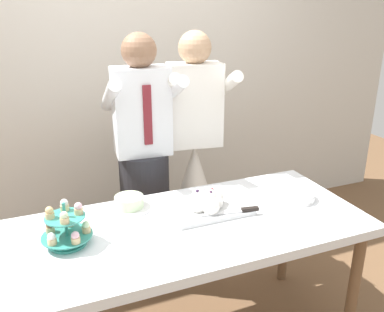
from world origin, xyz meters
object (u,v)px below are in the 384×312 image
(cupcake_stand, at_px, (66,228))
(person_groom, at_px, (144,178))
(person_bride, at_px, (195,190))
(dessert_table, at_px, (190,236))
(plate_stack, at_px, (297,196))
(main_cake_tray, at_px, (207,203))
(round_cake, at_px, (129,203))

(cupcake_stand, bearing_deg, person_groom, 50.32)
(person_bride, bearing_deg, cupcake_stand, -142.56)
(dessert_table, distance_m, plate_stack, 0.67)
(cupcake_stand, xyz_separation_m, main_cake_tray, (0.73, 0.06, -0.04))
(plate_stack, relative_size, person_groom, 0.12)
(cupcake_stand, height_order, person_bride, person_bride)
(cupcake_stand, bearing_deg, person_bride, 37.44)
(cupcake_stand, distance_m, main_cake_tray, 0.73)
(person_groom, relative_size, person_bride, 1.00)
(main_cake_tray, distance_m, person_bride, 0.71)
(main_cake_tray, bearing_deg, plate_stack, -8.06)
(cupcake_stand, distance_m, person_bride, 1.19)
(person_groom, bearing_deg, dessert_table, -87.27)
(dessert_table, relative_size, cupcake_stand, 7.83)
(plate_stack, xyz_separation_m, person_groom, (-0.69, 0.68, -0.05))
(plate_stack, xyz_separation_m, round_cake, (-0.90, 0.25, 0.01))
(person_groom, bearing_deg, plate_stack, -44.37)
(plate_stack, bearing_deg, person_groom, 135.63)
(dessert_table, relative_size, round_cake, 7.50)
(round_cake, bearing_deg, person_bride, 39.06)
(plate_stack, distance_m, person_groom, 0.97)
(round_cake, relative_size, person_groom, 0.14)
(main_cake_tray, height_order, round_cake, main_cake_tray)
(round_cake, height_order, person_groom, person_groom)
(plate_stack, bearing_deg, person_bride, 114.33)
(main_cake_tray, xyz_separation_m, plate_stack, (0.52, -0.07, -0.02))
(cupcake_stand, height_order, main_cake_tray, cupcake_stand)
(dessert_table, distance_m, person_bride, 0.82)
(main_cake_tray, distance_m, person_groom, 0.63)
(main_cake_tray, distance_m, plate_stack, 0.52)
(person_bride, bearing_deg, plate_stack, -65.67)
(main_cake_tray, height_order, person_groom, person_groom)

